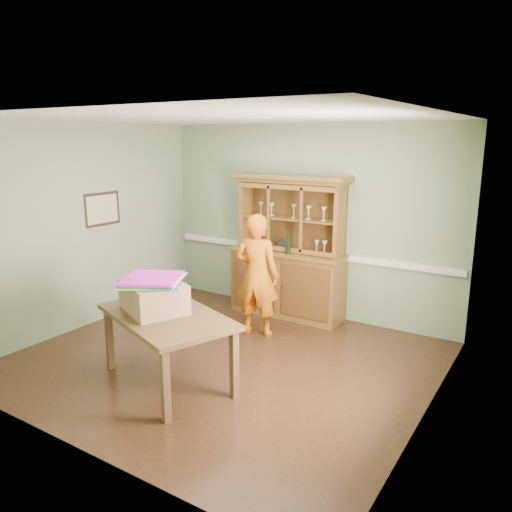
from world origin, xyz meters
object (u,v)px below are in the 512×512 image
Objects in this scene: dining_table at (167,322)px; china_hutch at (288,267)px; person at (257,275)px; cardboard_box at (154,297)px.

china_hutch is at bearing 109.84° from dining_table.
china_hutch reaches higher than person.
china_hutch is at bearing -98.32° from person.
china_hutch is 1.26× the size of person.
cardboard_box is (-0.21, -2.49, 0.20)m from china_hutch.
china_hutch is 0.88m from person.
person is at bearing 108.40° from dining_table.
china_hutch is 1.16× the size of dining_table.
china_hutch is 2.51m from cardboard_box.
cardboard_box is at bearing -162.38° from dining_table.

